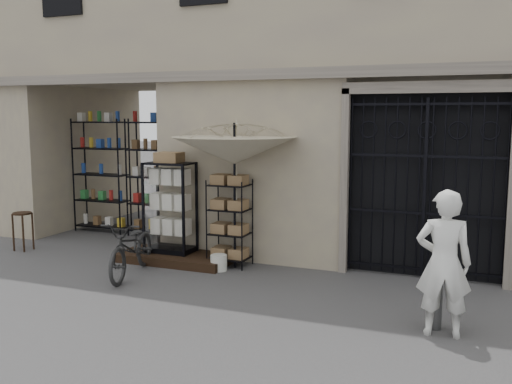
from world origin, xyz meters
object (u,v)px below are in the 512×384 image
at_px(display_cabinet, 170,212).
at_px(wooden_stool, 23,230).
at_px(wire_rack, 230,224).
at_px(white_bucket, 219,263).
at_px(steel_bollard, 436,296).
at_px(market_umbrella, 234,143).
at_px(shopkeeper, 440,335).
at_px(bicycle, 133,275).

xyz_separation_m(display_cabinet, wooden_stool, (-3.00, -0.41, -0.48)).
height_order(wire_rack, white_bucket, wire_rack).
height_order(display_cabinet, white_bucket, display_cabinet).
distance_m(wire_rack, steel_bollard, 3.95).
height_order(display_cabinet, wooden_stool, display_cabinet).
distance_m(market_umbrella, shopkeeper, 4.46).
bearing_deg(bicycle, white_bucket, 20.54).
distance_m(display_cabinet, shopkeeper, 5.19).
distance_m(market_umbrella, wooden_stool, 4.63).
bearing_deg(wooden_stool, steel_bollard, -9.43).
relative_size(white_bucket, steel_bollard, 0.34).
height_order(market_umbrella, steel_bollard, market_umbrella).
relative_size(white_bucket, shopkeeper, 0.16).
relative_size(market_umbrella, steel_bollard, 3.61).
height_order(display_cabinet, bicycle, display_cabinet).
relative_size(market_umbrella, wooden_stool, 4.00).
relative_size(wooden_stool, steel_bollard, 0.90).
xyz_separation_m(market_umbrella, white_bucket, (-0.18, -0.27, -1.99)).
bearing_deg(market_umbrella, shopkeeper, -27.69).
distance_m(display_cabinet, white_bucket, 1.36).
height_order(wire_rack, steel_bollard, wire_rack).
height_order(market_umbrella, shopkeeper, market_umbrella).
height_order(white_bucket, steel_bollard, steel_bollard).
xyz_separation_m(market_umbrella, steel_bollard, (3.40, -1.64, -1.71)).
relative_size(wire_rack, steel_bollard, 1.83).
bearing_deg(display_cabinet, wooden_stool, -154.07).
relative_size(wooden_stool, shopkeeper, 0.42).
bearing_deg(white_bucket, bicycle, -146.07).
xyz_separation_m(bicycle, wooden_stool, (-2.94, 0.69, 0.39)).
relative_size(market_umbrella, shopkeeper, 1.69).
distance_m(wire_rack, wooden_stool, 4.18).
relative_size(wire_rack, wooden_stool, 2.03).
relative_size(display_cabinet, bicycle, 0.98).
bearing_deg(display_cabinet, bicycle, -75.23).
bearing_deg(wire_rack, bicycle, -159.96).
bearing_deg(white_bucket, steel_bollard, -21.02).
xyz_separation_m(display_cabinet, steel_bollard, (4.68, -1.69, -0.46)).
height_order(wire_rack, wooden_stool, wire_rack).
relative_size(display_cabinet, wire_rack, 1.16).
xyz_separation_m(wooden_stool, steel_bollard, (7.68, -1.28, 0.02)).
bearing_deg(wire_rack, steel_bollard, -49.50).
bearing_deg(wire_rack, white_bucket, -119.95).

